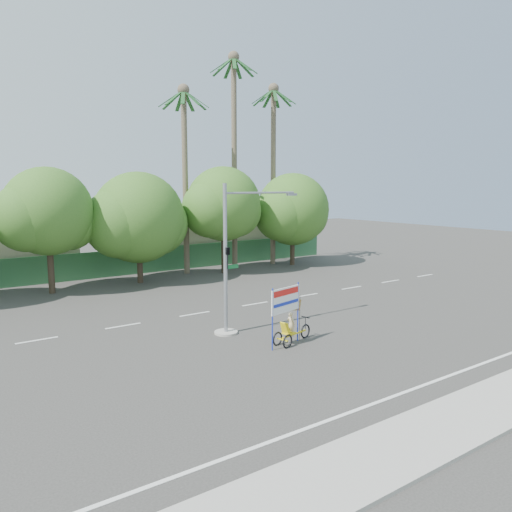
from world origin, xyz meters
TOP-DOWN VIEW (x-y plane):
  - ground at (0.00, 0.00)m, footprint 120.00×120.00m
  - sidewalk_near at (0.00, -7.50)m, footprint 50.00×2.40m
  - fence at (0.00, 21.50)m, footprint 38.00×0.08m
  - building_right at (8.00, 26.00)m, footprint 14.00×8.00m
  - tree_left at (-7.05, 18.00)m, footprint 6.66×5.60m
  - tree_center at (-1.05, 18.00)m, footprint 7.62×6.40m
  - tree_right at (5.95, 18.00)m, footprint 6.90×5.80m
  - tree_far_right at (12.95, 18.00)m, footprint 7.38×6.20m
  - palm_tall at (8.00, 19.50)m, footprint 3.73×3.79m
  - palm_mid at (12.00, 19.50)m, footprint 3.73×3.79m
  - palm_short at (3.50, 19.50)m, footprint 3.73×3.79m
  - traffic_signal at (-2.20, 3.98)m, footprint 4.72×1.10m
  - trike_billboard at (-1.06, 1.08)m, footprint 2.69×0.99m

SIDE VIEW (x-z plane):
  - ground at x=0.00m, z-range 0.00..0.00m
  - sidewalk_near at x=0.00m, z-range 0.00..0.12m
  - fence at x=0.00m, z-range 0.00..2.00m
  - trike_billboard at x=-1.06m, z-range -0.26..2.44m
  - building_right at x=8.00m, z-range 0.00..3.60m
  - traffic_signal at x=-2.20m, z-range -0.58..6.42m
  - tree_center at x=-1.05m, z-range 0.54..8.39m
  - tree_far_right at x=12.95m, z-range 0.68..8.61m
  - tree_left at x=-7.05m, z-range 1.02..9.09m
  - tree_right at x=5.95m, z-range 1.06..9.42m
  - palm_short at x=3.50m, z-range 1.64..16.09m
  - palm_mid at x=12.00m, z-range 1.67..17.12m
  - palm_tall at x=8.00m, z-range 1.74..19.19m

